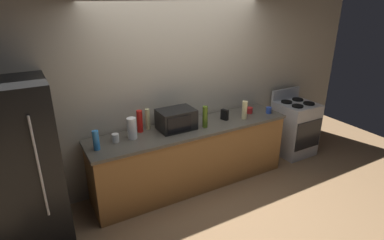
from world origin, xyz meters
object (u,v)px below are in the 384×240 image
(bottle_spray_cleaner, at_px, (96,140))
(bottle_hot_sauce, at_px, (140,121))
(microwave, at_px, (176,119))
(bottle_vinegar, at_px, (148,119))
(mug_red, at_px, (249,110))
(mug_white, at_px, (115,138))
(cordless_phone, at_px, (225,115))
(bottle_olive_oil, at_px, (205,117))
(bottle_hand_soap, at_px, (245,110))
(paper_towel_roll, at_px, (132,128))
(mug_blue, at_px, (269,110))
(refrigerator, at_px, (23,164))
(stove_range, at_px, (294,128))

(bottle_spray_cleaner, height_order, bottle_hot_sauce, bottle_hot_sauce)
(microwave, bearing_deg, bottle_spray_cleaner, -175.43)
(bottle_vinegar, xyz_separation_m, mug_red, (1.56, -0.19, -0.10))
(bottle_spray_cleaner, xyz_separation_m, mug_white, (0.25, 0.09, -0.07))
(cordless_phone, bearing_deg, bottle_hot_sauce, 153.15)
(bottle_olive_oil, height_order, bottle_hot_sauce, bottle_olive_oil)
(bottle_vinegar, bearing_deg, bottle_hand_soap, -14.06)
(mug_red, bearing_deg, bottle_olive_oil, -171.55)
(bottle_vinegar, bearing_deg, paper_towel_roll, -147.89)
(cordless_phone, height_order, bottle_olive_oil, bottle_olive_oil)
(microwave, xyz_separation_m, mug_blue, (1.48, -0.16, -0.09))
(microwave, bearing_deg, paper_towel_roll, 179.79)
(cordless_phone, distance_m, bottle_olive_oil, 0.40)
(mug_red, relative_size, mug_blue, 1.03)
(cordless_phone, distance_m, bottle_spray_cleaner, 1.82)
(microwave, bearing_deg, mug_white, 179.50)
(refrigerator, relative_size, mug_red, 18.78)
(microwave, distance_m, paper_towel_roll, 0.61)
(stove_range, distance_m, mug_blue, 0.89)
(bottle_vinegar, bearing_deg, stove_range, -5.07)
(cordless_phone, bearing_deg, paper_towel_roll, 160.19)
(stove_range, relative_size, bottle_olive_oil, 3.64)
(stove_range, relative_size, mug_white, 10.38)
(mug_blue, bearing_deg, refrigerator, 178.11)
(microwave, relative_size, cordless_phone, 3.20)
(microwave, relative_size, mug_blue, 5.15)
(paper_towel_roll, height_order, mug_red, paper_towel_roll)
(bottle_spray_cleaner, height_order, bottle_olive_oil, bottle_olive_oil)
(bottle_hand_soap, bearing_deg, mug_blue, 0.17)
(bottle_spray_cleaner, distance_m, bottle_olive_oil, 1.43)
(refrigerator, xyz_separation_m, mug_blue, (3.32, -0.11, 0.05))
(microwave, relative_size, bottle_vinegar, 1.71)
(stove_range, bearing_deg, microwave, 178.76)
(refrigerator, xyz_separation_m, stove_range, (4.05, 0.00, -0.44))
(cordless_phone, bearing_deg, bottle_vinegar, 150.48)
(bottle_olive_oil, bearing_deg, microwave, 158.66)
(bottle_hand_soap, bearing_deg, bottle_hot_sauce, 168.28)
(bottle_spray_cleaner, xyz_separation_m, bottle_hot_sauce, (0.62, 0.23, 0.03))
(microwave, distance_m, cordless_phone, 0.75)
(bottle_vinegar, height_order, mug_white, bottle_vinegar)
(bottle_vinegar, height_order, bottle_olive_oil, bottle_olive_oil)
(refrigerator, distance_m, bottle_vinegar, 1.53)
(bottle_hand_soap, distance_m, mug_red, 0.28)
(refrigerator, bearing_deg, microwave, 1.50)
(refrigerator, height_order, paper_towel_roll, refrigerator)
(stove_range, bearing_deg, bottle_hand_soap, -174.72)
(bottle_vinegar, xyz_separation_m, bottle_olive_oil, (0.69, -0.32, 0.01))
(mug_red, bearing_deg, mug_blue, -30.21)
(mug_white, relative_size, mug_blue, 1.12)
(bottle_hot_sauce, bearing_deg, mug_white, -159.49)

